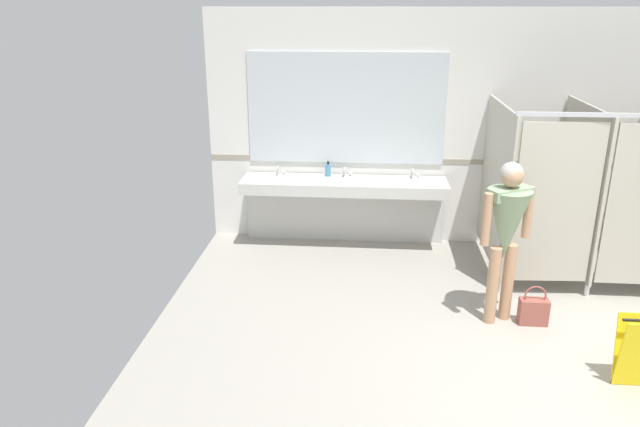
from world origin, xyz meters
name	(u,v)px	position (x,y,z in m)	size (l,w,h in m)	color
ground_plane	(585,396)	(0.00, 0.00, -0.05)	(7.52, 6.83, 0.10)	#9E998E
wall_back	(516,131)	(0.00, 3.17, 1.43)	(7.52, 0.12, 2.85)	silver
wall_back_tile_band	(514,163)	(0.00, 3.11, 1.05)	(7.52, 0.01, 0.06)	#9E937F
vanity_counter	(344,196)	(-2.06, 2.91, 0.63)	(2.49, 0.55, 0.98)	silver
mirror_panel	(346,109)	(-2.06, 3.10, 1.68)	(2.39, 0.02, 1.34)	silver
bathroom_stalls	(629,191)	(1.00, 2.16, 1.00)	(2.76, 1.48, 1.92)	#B2AD9E
person_standing	(507,225)	(-0.49, 1.09, 0.98)	(0.54, 0.54, 1.57)	tan
handbag	(533,310)	(-0.17, 1.04, 0.14)	(0.27, 0.13, 0.40)	#934C42
soap_dispenser	(328,170)	(-2.26, 2.98, 0.94)	(0.07, 0.07, 0.19)	teal
wet_floor_sign	(635,351)	(0.37, 0.11, 0.31)	(0.28, 0.19, 0.60)	yellow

